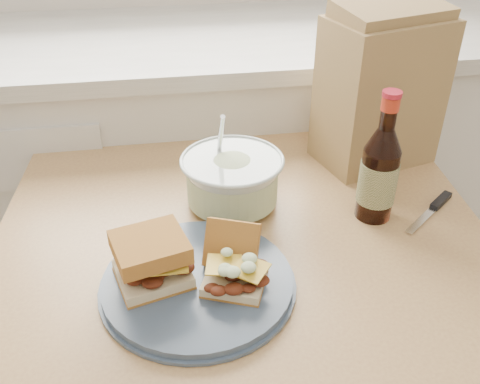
{
  "coord_description": "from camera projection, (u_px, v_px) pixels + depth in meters",
  "views": [
    {
      "loc": [
        -0.08,
        0.24,
        1.38
      ],
      "look_at": [
        0.05,
        1.03,
        0.85
      ],
      "focal_mm": 40.0,
      "sensor_mm": 36.0,
      "label": 1
    }
  ],
  "objects": [
    {
      "name": "knife",
      "position": [
        436.0,
        206.0,
        1.06
      ],
      "size": [
        0.14,
        0.12,
        0.01
      ],
      "rotation": [
        0.0,
        0.0,
        0.68
      ],
      "color": "silver",
      "rests_on": "dining_table"
    },
    {
      "name": "beer_bottle",
      "position": [
        379.0,
        173.0,
        0.99
      ],
      "size": [
        0.07,
        0.07,
        0.26
      ],
      "rotation": [
        0.0,
        0.0,
        0.31
      ],
      "color": "black",
      "rests_on": "dining_table"
    },
    {
      "name": "dining_table",
      "position": [
        244.0,
        291.0,
        1.03
      ],
      "size": [
        0.98,
        0.98,
        0.77
      ],
      "rotation": [
        0.0,
        0.0,
        -0.07
      ],
      "color": "tan",
      "rests_on": "ground"
    },
    {
      "name": "coleslaw_bowl",
      "position": [
        232.0,
        182.0,
        1.05
      ],
      "size": [
        0.2,
        0.2,
        0.2
      ],
      "color": "silver",
      "rests_on": "dining_table"
    },
    {
      "name": "paper_bag",
      "position": [
        380.0,
        93.0,
        1.15
      ],
      "size": [
        0.28,
        0.22,
        0.32
      ],
      "primitive_type": "cube",
      "rotation": [
        0.0,
        0.0,
        0.28
      ],
      "color": "#9C7D4B",
      "rests_on": "dining_table"
    },
    {
      "name": "sandwich_left",
      "position": [
        151.0,
        259.0,
        0.84
      ],
      "size": [
        0.13,
        0.13,
        0.08
      ],
      "rotation": [
        0.0,
        0.0,
        0.27
      ],
      "color": "beige",
      "rests_on": "plate"
    },
    {
      "name": "cabinet_run",
      "position": [
        192.0,
        178.0,
        1.72
      ],
      "size": [
        2.5,
        0.64,
        0.94
      ],
      "color": "silver",
      "rests_on": "ground"
    },
    {
      "name": "plate",
      "position": [
        198.0,
        283.0,
        0.87
      ],
      "size": [
        0.31,
        0.31,
        0.02
      ],
      "primitive_type": "cylinder",
      "color": "#3D4E64",
      "rests_on": "dining_table"
    },
    {
      "name": "sandwich_right",
      "position": [
        234.0,
        264.0,
        0.85
      ],
      "size": [
        0.12,
        0.16,
        0.08
      ],
      "rotation": [
        0.0,
        0.0,
        -0.38
      ],
      "color": "beige",
      "rests_on": "plate"
    }
  ]
}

